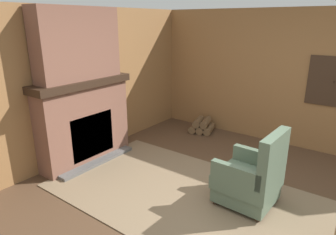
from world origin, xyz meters
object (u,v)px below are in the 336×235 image
Objects in this scene: armchair at (251,179)px; oil_lamp_vase at (65,75)px; decorative_plate_on_mantel at (80,69)px; firewood_stack at (202,126)px; storage_case at (108,70)px.

oil_lamp_vase is at bearing 15.00° from armchair.
oil_lamp_vase is (-2.69, -0.61, 1.09)m from armchair.
armchair is at bearing 6.92° from decorative_plate_on_mantel.
decorative_plate_on_mantel is (-2.71, -0.33, 1.13)m from armchair.
armchair is 2.62m from firewood_stack.
storage_case is (0.00, 0.84, -0.03)m from oil_lamp_vase.
decorative_plate_on_mantel reaches higher than oil_lamp_vase.
oil_lamp_vase is (-0.90, -2.51, 1.32)m from firewood_stack.
armchair is at bearing 12.84° from oil_lamp_vase.
armchair is 3.83× the size of oil_lamp_vase.
firewood_stack is (-1.80, 1.89, -0.23)m from armchair.
storage_case is at bearing 87.93° from decorative_plate_on_mantel.
firewood_stack is at bearing 61.62° from storage_case.
storage_case reaches higher than firewood_stack.
storage_case is at bearing -118.38° from firewood_stack.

